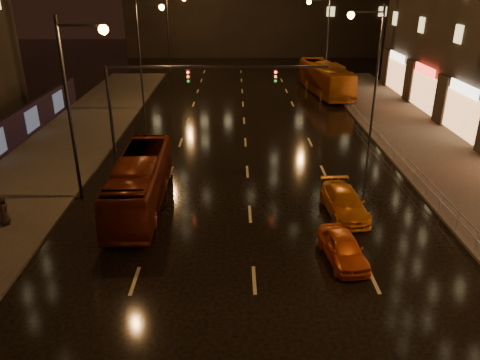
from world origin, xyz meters
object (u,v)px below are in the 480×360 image
object	(u,v)px
bus_red	(140,182)
bus_curb	(325,79)
pedestrian_c	(3,210)
taxi_far	(344,202)
taxi_near	(343,248)

from	to	relation	value
bus_red	bus_curb	distance (m)	31.18
bus_curb	pedestrian_c	world-z (taller)	bus_curb
bus_curb	pedestrian_c	size ratio (longest dim) A/B	7.48
bus_red	pedestrian_c	world-z (taller)	bus_red
bus_red	taxi_far	size ratio (longest dim) A/B	2.20
bus_red	pedestrian_c	xyz separation A→B (m)	(-6.44, -2.46, -0.45)
taxi_far	pedestrian_c	distance (m)	17.52
pedestrian_c	bus_curb	bearing A→B (deg)	-60.67
bus_red	taxi_far	xyz separation A→B (m)	(11.03, -1.19, -0.74)
taxi_near	taxi_far	size ratio (longest dim) A/B	0.81
bus_red	taxi_near	distance (m)	11.54
taxi_near	taxi_far	world-z (taller)	taxi_far
taxi_near	pedestrian_c	bearing A→B (deg)	161.64
bus_red	taxi_near	xyz separation A→B (m)	(10.00, -5.70, -0.77)
bus_curb	taxi_far	xyz separation A→B (m)	(-3.98, -28.53, -1.01)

